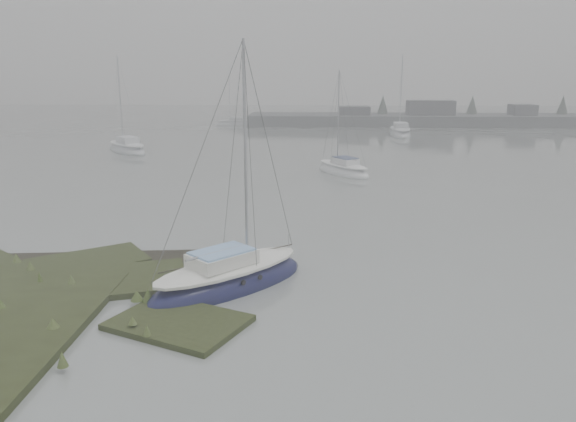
% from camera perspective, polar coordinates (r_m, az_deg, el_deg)
% --- Properties ---
extents(ground, '(160.00, 160.00, 0.00)m').
position_cam_1_polar(ground, '(45.38, -3.01, 5.22)').
color(ground, slate).
rests_on(ground, ground).
extents(far_shoreline, '(60.00, 8.00, 4.15)m').
position_cam_1_polar(far_shoreline, '(80.11, 18.91, 8.85)').
color(far_shoreline, '#4C4F51').
rests_on(far_shoreline, ground).
extents(sailboat_main, '(5.60, 5.63, 8.43)m').
position_cam_1_polar(sailboat_main, '(18.45, -6.03, -6.94)').
color(sailboat_main, '#0E0F34').
rests_on(sailboat_main, ground).
extents(sailboat_white, '(4.38, 5.44, 7.55)m').
position_cam_1_polar(sailboat_white, '(39.14, 5.62, 4.13)').
color(sailboat_white, white).
rests_on(sailboat_white, ground).
extents(sailboat_far_a, '(5.62, 6.19, 8.91)m').
position_cam_1_polar(sailboat_far_a, '(51.70, -16.02, 6.07)').
color(sailboat_far_a, silver).
rests_on(sailboat_far_a, ground).
extents(sailboat_far_b, '(2.53, 6.86, 9.55)m').
position_cam_1_polar(sailboat_far_b, '(64.39, 11.32, 7.78)').
color(sailboat_far_b, silver).
rests_on(sailboat_far_b, ground).
extents(sailboat_far_c, '(5.01, 1.76, 7.02)m').
position_cam_1_polar(sailboat_far_c, '(76.19, -5.40, 8.83)').
color(sailboat_far_c, silver).
rests_on(sailboat_far_c, ground).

